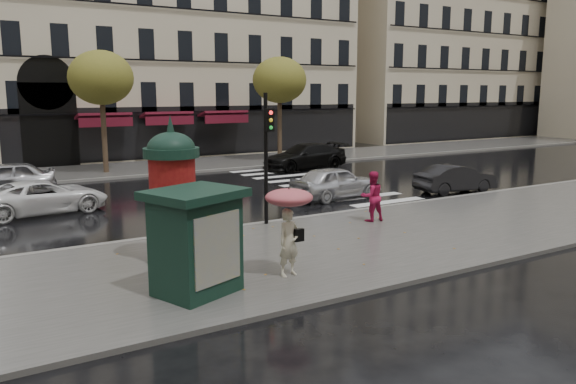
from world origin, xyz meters
TOP-DOWN VIEW (x-y plane):
  - ground at (0.00, 0.00)m, footprint 160.00×160.00m
  - near_sidewalk at (0.00, -0.50)m, footprint 90.00×7.00m
  - far_sidewalk at (0.00, 19.00)m, footprint 90.00×6.00m
  - near_kerb at (0.00, 3.00)m, footprint 90.00×0.25m
  - far_kerb at (0.00, 16.00)m, footprint 90.00×0.25m
  - zebra_crossing at (6.00, 9.60)m, footprint 3.60×11.75m
  - bldg_far_corner at (6.00, 30.00)m, footprint 26.00×14.00m
  - bldg_far_right at (34.00, 30.00)m, footprint 24.00×14.00m
  - tree_far_left at (-2.00, 18.00)m, footprint 3.40×3.40m
  - tree_far_right at (9.00, 18.00)m, footprint 3.40×3.40m
  - woman_umbrella at (-2.50, -2.20)m, footprint 1.13×1.13m
  - woman_red at (2.89, 1.29)m, footprint 0.91×0.75m
  - man_burgundy at (-3.64, 1.22)m, footprint 0.89×0.71m
  - morris_column at (-4.42, 0.35)m, footprint 1.40×1.40m
  - traffic_light at (-0.36, 2.72)m, footprint 0.27×0.40m
  - newsstand at (-4.82, -2.16)m, footprint 2.34×2.16m
  - car_silver at (4.59, 5.76)m, footprint 4.19×1.96m
  - car_darkgrey at (10.10, 4.20)m, footprint 3.91×1.73m
  - car_white at (-6.40, 8.89)m, footprint 4.79×2.69m
  - car_black at (8.45, 14.15)m, footprint 5.20×2.23m
  - car_far_silver at (-7.30, 14.09)m, footprint 4.34×2.01m

SIDE VIEW (x-z plane):
  - ground at x=0.00m, z-range 0.00..0.00m
  - zebra_crossing at x=6.00m, z-range 0.00..0.01m
  - near_sidewalk at x=0.00m, z-range 0.00..0.12m
  - far_sidewalk at x=0.00m, z-range 0.00..0.12m
  - near_kerb at x=0.00m, z-range 0.00..0.14m
  - far_kerb at x=0.00m, z-range 0.00..0.14m
  - car_darkgrey at x=10.10m, z-range 0.00..1.25m
  - car_white at x=-6.40m, z-range 0.00..1.27m
  - car_silver at x=4.59m, z-range 0.00..1.39m
  - car_far_silver at x=-7.30m, z-range 0.00..1.44m
  - car_black at x=8.45m, z-range 0.00..1.49m
  - man_burgundy at x=-3.64m, z-range 0.12..1.70m
  - woman_red at x=2.89m, z-range 0.12..1.82m
  - newsstand at x=-4.82m, z-range 0.15..2.44m
  - woman_umbrella at x=-2.50m, z-range 0.47..2.63m
  - morris_column at x=-4.42m, z-range 0.04..3.81m
  - traffic_light at x=-0.36m, z-range 0.58..4.88m
  - tree_far_left at x=-2.00m, z-range 1.85..8.49m
  - tree_far_right at x=9.00m, z-range 1.85..8.49m
  - bldg_far_corner at x=6.00m, z-range -0.14..22.76m
  - bldg_far_right at x=34.00m, z-range -0.14..22.76m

